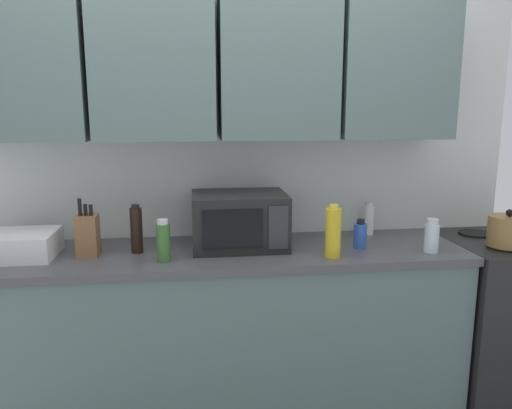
{
  "coord_description": "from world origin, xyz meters",
  "views": [
    {
      "loc": [
        -0.13,
        -2.69,
        1.6
      ],
      "look_at": [
        0.19,
        -0.25,
        1.12
      ],
      "focal_mm": 34.11,
      "sensor_mm": 36.0,
      "label": 1
    }
  ],
  "objects_px": {
    "microwave": "(239,220)",
    "knife_block": "(88,235)",
    "dish_rack": "(15,245)",
    "bottle_soy_dark": "(136,230)",
    "bottle_green_oil": "(163,241)",
    "bottle_clear_tall": "(432,237)",
    "bottle_white_jar": "(368,219)",
    "bottle_yellow_mustard": "(333,232)",
    "stove_range": "(510,317)",
    "bottle_blue_cleaner": "(360,235)",
    "kettle": "(508,231)"
  },
  "relations": [
    {
      "from": "bottle_blue_cleaner",
      "to": "bottle_soy_dark",
      "type": "bearing_deg",
      "value": 176.84
    },
    {
      "from": "bottle_green_oil",
      "to": "bottle_yellow_mustard",
      "type": "bearing_deg",
      "value": -2.39
    },
    {
      "from": "dish_rack",
      "to": "bottle_green_oil",
      "type": "height_order",
      "value": "bottle_green_oil"
    },
    {
      "from": "microwave",
      "to": "bottle_clear_tall",
      "type": "bearing_deg",
      "value": -13.23
    },
    {
      "from": "kettle",
      "to": "bottle_blue_cleaner",
      "type": "bearing_deg",
      "value": 172.39
    },
    {
      "from": "microwave",
      "to": "dish_rack",
      "type": "height_order",
      "value": "microwave"
    },
    {
      "from": "stove_range",
      "to": "knife_block",
      "type": "distance_m",
      "value": 2.34
    },
    {
      "from": "bottle_green_oil",
      "to": "bottle_yellow_mustard",
      "type": "distance_m",
      "value": 0.81
    },
    {
      "from": "dish_rack",
      "to": "bottle_soy_dark",
      "type": "distance_m",
      "value": 0.58
    },
    {
      "from": "bottle_white_jar",
      "to": "bottle_green_oil",
      "type": "relative_size",
      "value": 0.94
    },
    {
      "from": "dish_rack",
      "to": "bottle_soy_dark",
      "type": "bearing_deg",
      "value": 0.22
    },
    {
      "from": "microwave",
      "to": "knife_block",
      "type": "bearing_deg",
      "value": -175.52
    },
    {
      "from": "knife_block",
      "to": "bottle_yellow_mustard",
      "type": "distance_m",
      "value": 1.19
    },
    {
      "from": "bottle_blue_cleaner",
      "to": "knife_block",
      "type": "bearing_deg",
      "value": 177.99
    },
    {
      "from": "bottle_white_jar",
      "to": "bottle_yellow_mustard",
      "type": "distance_m",
      "value": 0.52
    },
    {
      "from": "bottle_white_jar",
      "to": "bottle_blue_cleaner",
      "type": "distance_m",
      "value": 0.3
    },
    {
      "from": "bottle_blue_cleaner",
      "to": "stove_range",
      "type": "bearing_deg",
      "value": 2.5
    },
    {
      "from": "kettle",
      "to": "bottle_soy_dark",
      "type": "relative_size",
      "value": 0.8
    },
    {
      "from": "dish_rack",
      "to": "bottle_green_oil",
      "type": "relative_size",
      "value": 1.88
    },
    {
      "from": "kettle",
      "to": "bottle_blue_cleaner",
      "type": "xyz_separation_m",
      "value": [
        -0.75,
        0.1,
        -0.02
      ]
    },
    {
      "from": "bottle_clear_tall",
      "to": "bottle_white_jar",
      "type": "bearing_deg",
      "value": 116.05
    },
    {
      "from": "knife_block",
      "to": "bottle_soy_dark",
      "type": "height_order",
      "value": "knife_block"
    },
    {
      "from": "kettle",
      "to": "bottle_white_jar",
      "type": "height_order",
      "value": "kettle"
    },
    {
      "from": "microwave",
      "to": "dish_rack",
      "type": "distance_m",
      "value": 1.09
    },
    {
      "from": "bottle_soy_dark",
      "to": "kettle",
      "type": "bearing_deg",
      "value": -4.94
    },
    {
      "from": "stove_range",
      "to": "kettle",
      "type": "bearing_deg",
      "value": -140.53
    },
    {
      "from": "dish_rack",
      "to": "bottle_yellow_mustard",
      "type": "relative_size",
      "value": 1.47
    },
    {
      "from": "dish_rack",
      "to": "bottle_clear_tall",
      "type": "height_order",
      "value": "bottle_clear_tall"
    },
    {
      "from": "microwave",
      "to": "knife_block",
      "type": "height_order",
      "value": "knife_block"
    },
    {
      "from": "dish_rack",
      "to": "knife_block",
      "type": "relative_size",
      "value": 1.34
    },
    {
      "from": "kettle",
      "to": "microwave",
      "type": "relative_size",
      "value": 0.41
    },
    {
      "from": "bottle_blue_cleaner",
      "to": "bottle_soy_dark",
      "type": "xyz_separation_m",
      "value": [
        -1.13,
        0.06,
        0.05
      ]
    },
    {
      "from": "microwave",
      "to": "bottle_blue_cleaner",
      "type": "relative_size",
      "value": 3.16
    },
    {
      "from": "dish_rack",
      "to": "bottle_yellow_mustard",
      "type": "distance_m",
      "value": 1.53
    },
    {
      "from": "stove_range",
      "to": "bottle_soy_dark",
      "type": "distance_m",
      "value": 2.12
    },
    {
      "from": "stove_range",
      "to": "bottle_blue_cleaner",
      "type": "bearing_deg",
      "value": -177.5
    },
    {
      "from": "microwave",
      "to": "bottle_clear_tall",
      "type": "height_order",
      "value": "microwave"
    },
    {
      "from": "knife_block",
      "to": "bottle_white_jar",
      "type": "bearing_deg",
      "value": 8.37
    },
    {
      "from": "kettle",
      "to": "dish_rack",
      "type": "xyz_separation_m",
      "value": [
        -2.45,
        0.16,
        -0.03
      ]
    },
    {
      "from": "dish_rack",
      "to": "bottle_clear_tall",
      "type": "bearing_deg",
      "value": -4.93
    },
    {
      "from": "bottle_green_oil",
      "to": "bottle_soy_dark",
      "type": "xyz_separation_m",
      "value": [
        -0.14,
        0.16,
        0.02
      ]
    },
    {
      "from": "stove_range",
      "to": "knife_block",
      "type": "relative_size",
      "value": 3.21
    },
    {
      "from": "knife_block",
      "to": "bottle_white_jar",
      "type": "relative_size",
      "value": 1.5
    },
    {
      "from": "bottle_white_jar",
      "to": "bottle_green_oil",
      "type": "bearing_deg",
      "value": -161.97
    },
    {
      "from": "bottle_clear_tall",
      "to": "bottle_green_oil",
      "type": "height_order",
      "value": "bottle_green_oil"
    },
    {
      "from": "bottle_green_oil",
      "to": "bottle_soy_dark",
      "type": "bearing_deg",
      "value": 130.87
    },
    {
      "from": "stove_range",
      "to": "microwave",
      "type": "height_order",
      "value": "microwave"
    },
    {
      "from": "dish_rack",
      "to": "bottle_blue_cleaner",
      "type": "relative_size",
      "value": 2.5
    },
    {
      "from": "dish_rack",
      "to": "bottle_blue_cleaner",
      "type": "xyz_separation_m",
      "value": [
        1.7,
        -0.06,
        0.01
      ]
    },
    {
      "from": "stove_range",
      "to": "kettle",
      "type": "relative_size",
      "value": 4.67
    }
  ]
}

